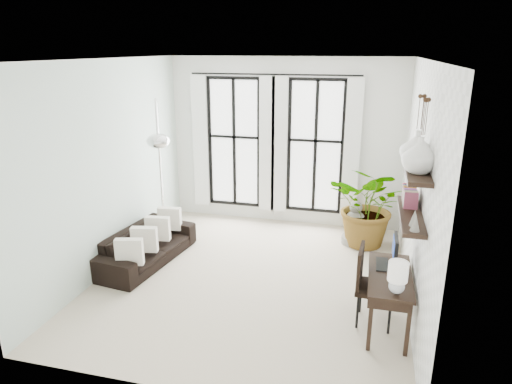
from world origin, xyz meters
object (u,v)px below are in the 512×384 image
(desk, at_px, (390,279))
(desk_chair, at_px, (369,281))
(plant, at_px, (370,206))
(buddha, at_px, (355,226))
(arc_lamp, at_px, (158,137))
(sofa, at_px, (147,246))

(desk, bearing_deg, desk_chair, 157.10)
(plant, relative_size, desk, 1.21)
(plant, distance_m, buddha, 0.47)
(desk_chair, bearing_deg, plant, 94.50)
(desk, bearing_deg, arc_lamp, 158.67)
(sofa, xyz_separation_m, arc_lamp, (0.10, 0.45, 1.70))
(desk, bearing_deg, sofa, 165.46)
(arc_lamp, relative_size, buddha, 3.28)
(plant, xyz_separation_m, buddha, (-0.24, 0.02, -0.40))
(arc_lamp, bearing_deg, desk_chair, -21.22)
(desk, distance_m, desk_chair, 0.28)
(sofa, relative_size, arc_lamp, 0.74)
(sofa, distance_m, buddha, 3.60)
(plant, bearing_deg, desk, -83.93)
(desk_chair, xyz_separation_m, buddha, (-0.27, 2.44, -0.24))
(sofa, bearing_deg, arc_lamp, -5.04)
(plant, distance_m, arc_lamp, 3.76)
(plant, xyz_separation_m, desk_chair, (0.03, -2.42, -0.16))
(plant, distance_m, desk, 2.53)
(desk_chair, distance_m, buddha, 2.47)
(plant, height_order, buddha, plant)
(desk_chair, xyz_separation_m, arc_lamp, (-3.40, 1.32, 1.40))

